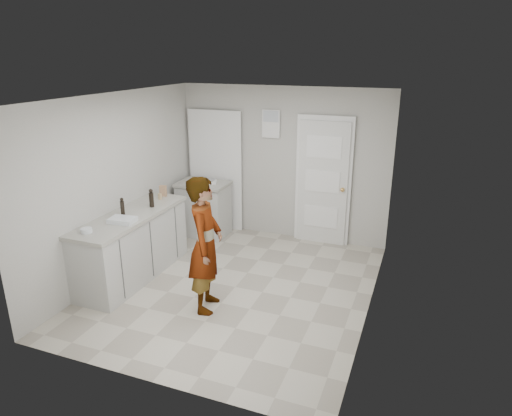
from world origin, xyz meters
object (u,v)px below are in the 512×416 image
at_px(oil_cruet_a, 151,198).
at_px(baking_dish, 122,220).
at_px(person, 205,245).
at_px(egg_bowl, 86,230).
at_px(spice_jar, 160,196).
at_px(cake_mix_box, 163,191).
at_px(oil_cruet_b, 122,207).

xyz_separation_m(oil_cruet_a, baking_dish, (-0.01, -0.66, -0.10)).
relative_size(person, egg_bowl, 12.16).
bearing_deg(spice_jar, cake_mix_box, 102.65).
relative_size(person, spice_jar, 19.20).
xyz_separation_m(spice_jar, oil_cruet_b, (-0.09, -0.78, 0.07)).
bearing_deg(person, egg_bowl, 90.59).
distance_m(oil_cruet_a, oil_cruet_b, 0.47).
bearing_deg(cake_mix_box, person, -54.00).
distance_m(person, baking_dish, 1.24).
height_order(person, egg_bowl, person).
bearing_deg(egg_bowl, spice_jar, 85.37).
xyz_separation_m(cake_mix_box, baking_dish, (0.10, -1.15, -0.06)).
bearing_deg(person, oil_cruet_b, 63.56).
bearing_deg(spice_jar, oil_cruet_a, -76.46).
xyz_separation_m(baking_dish, egg_bowl, (-0.19, -0.45, 0.00)).
height_order(person, spice_jar, person).
bearing_deg(cake_mix_box, spice_jar, -88.64).
xyz_separation_m(oil_cruet_a, egg_bowl, (-0.20, -1.11, -0.10)).
bearing_deg(person, cake_mix_box, 33.50).
distance_m(baking_dish, egg_bowl, 0.49).
distance_m(spice_jar, oil_cruet_a, 0.36).
relative_size(person, baking_dish, 4.79).
bearing_deg(egg_bowl, oil_cruet_b, 87.28).
distance_m(person, oil_cruet_b, 1.44).
bearing_deg(oil_cruet_b, spice_jar, 83.71).
relative_size(oil_cruet_a, baking_dish, 0.76).
height_order(baking_dish, egg_bowl, baking_dish).
bearing_deg(baking_dish, cake_mix_box, 95.13).
distance_m(oil_cruet_a, egg_bowl, 1.13).
distance_m(person, egg_bowl, 1.47).
bearing_deg(spice_jar, oil_cruet_b, -96.29).
height_order(cake_mix_box, egg_bowl, cake_mix_box).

